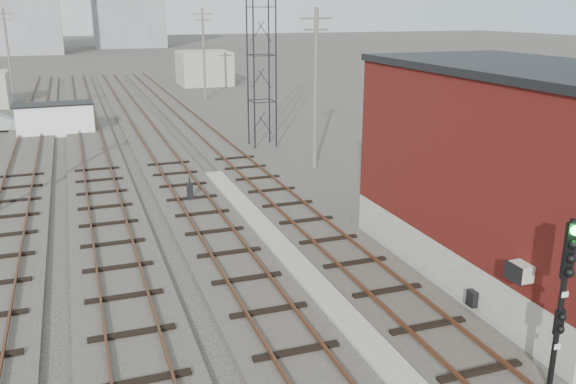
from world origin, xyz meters
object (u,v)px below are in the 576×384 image
switch_stand (190,192)px  site_trailer (55,119)px  signal_mast (563,294)px  car_silver (2,123)px

switch_stand → site_trailer: site_trailer is taller
switch_stand → site_trailer: (-6.19, 19.64, 0.61)m
signal_mast → switch_stand: bearing=106.5°
switch_stand → car_silver: size_ratio=0.31×
signal_mast → site_trailer: (-11.48, 37.53, -1.52)m
site_trailer → car_silver: size_ratio=1.46×
signal_mast → switch_stand: signal_mast is taller
switch_stand → site_trailer: 20.61m
site_trailer → car_silver: 4.78m
switch_stand → car_silver: bearing=116.6°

